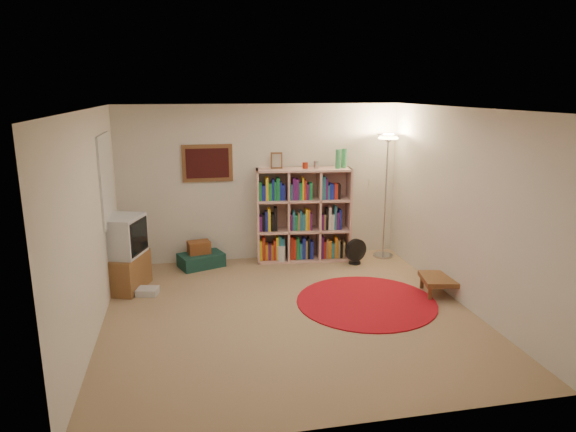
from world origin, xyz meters
name	(u,v)px	position (x,y,z in m)	size (l,w,h in m)	color
room	(284,214)	(-0.05, 0.05, 1.26)	(4.54, 4.54, 2.54)	#957757
bookshelf	(302,216)	(0.62, 2.02, 0.73)	(1.54, 0.59, 1.80)	#DBA292
floor_lamp	(387,155)	(1.98, 1.89, 1.69)	(0.49, 0.49, 2.04)	#B5B5B9
floor_fan	(356,252)	(1.40, 1.62, 0.21)	(0.37, 0.24, 0.41)	black
tv_stand	(123,255)	(-2.09, 1.25, 0.50)	(0.71, 0.84, 1.04)	brown
dvd_box	(148,291)	(-1.77, 0.97, 0.05)	(0.32, 0.29, 0.09)	silver
suitcase	(201,260)	(-1.01, 1.98, 0.11)	(0.77, 0.63, 0.21)	#13362F
wicker_basket	(199,247)	(-1.04, 2.01, 0.31)	(0.38, 0.30, 0.19)	brown
paper_towel	(281,254)	(0.26, 1.92, 0.14)	(0.16, 0.16, 0.27)	silver
red_rug	(366,302)	(1.05, 0.13, 0.01)	(1.83, 1.83, 0.02)	maroon
side_table	(442,280)	(2.15, 0.20, 0.21)	(0.64, 0.64, 0.25)	brown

